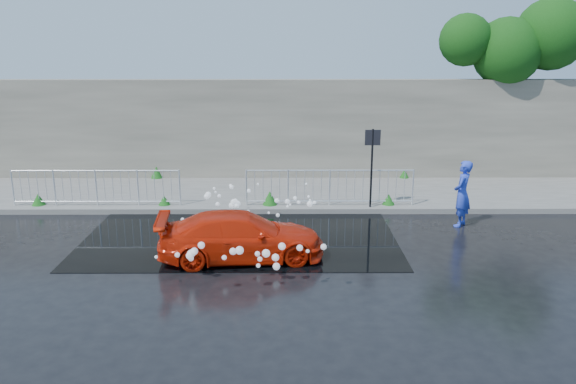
% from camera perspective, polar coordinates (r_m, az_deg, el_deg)
% --- Properties ---
extents(ground, '(90.00, 90.00, 0.00)m').
position_cam_1_polar(ground, '(13.94, -7.18, -5.77)').
color(ground, black).
rests_on(ground, ground).
extents(pavement, '(30.00, 4.00, 0.15)m').
position_cam_1_polar(pavement, '(18.65, -5.41, -0.14)').
color(pavement, '#5B5B57').
rests_on(pavement, ground).
extents(curb, '(30.00, 0.25, 0.16)m').
position_cam_1_polar(curb, '(16.74, -6.00, -1.89)').
color(curb, '#5B5B57').
rests_on(curb, ground).
extents(retaining_wall, '(30.00, 0.60, 3.50)m').
position_cam_1_polar(retaining_wall, '(20.43, -5.00, 6.42)').
color(retaining_wall, '#5D594E').
rests_on(retaining_wall, pavement).
extents(puddle, '(8.00, 5.00, 0.01)m').
position_cam_1_polar(puddle, '(14.82, -4.81, -4.40)').
color(puddle, black).
rests_on(puddle, ground).
extents(sign_post, '(0.45, 0.06, 2.50)m').
position_cam_1_polar(sign_post, '(16.55, 8.54, 3.69)').
color(sign_post, black).
rests_on(sign_post, ground).
extents(tree, '(5.18, 2.52, 6.46)m').
position_cam_1_polar(tree, '(21.97, 22.43, 13.81)').
color(tree, '#332114').
rests_on(tree, ground).
extents(railing_left, '(5.05, 0.05, 1.10)m').
position_cam_1_polar(railing_left, '(17.75, -18.91, 0.53)').
color(railing_left, silver).
rests_on(railing_left, pavement).
extents(railing_right, '(5.05, 0.05, 1.10)m').
position_cam_1_polar(railing_right, '(16.87, 4.25, 0.59)').
color(railing_right, silver).
rests_on(railing_right, pavement).
extents(weeds, '(12.17, 3.93, 0.43)m').
position_cam_1_polar(weeds, '(18.21, -6.37, 0.31)').
color(weeds, '#164F15').
rests_on(weeds, pavement).
extents(water_spray, '(3.52, 5.39, 1.05)m').
position_cam_1_polar(water_spray, '(13.48, -4.49, -3.29)').
color(water_spray, white).
rests_on(water_spray, ground).
extents(red_car, '(3.97, 1.95, 1.11)m').
position_cam_1_polar(red_car, '(13.09, -4.77, -4.49)').
color(red_car, red).
rests_on(red_car, ground).
extents(person, '(0.73, 0.80, 1.83)m').
position_cam_1_polar(person, '(16.02, 17.28, -0.16)').
color(person, blue).
rests_on(person, ground).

